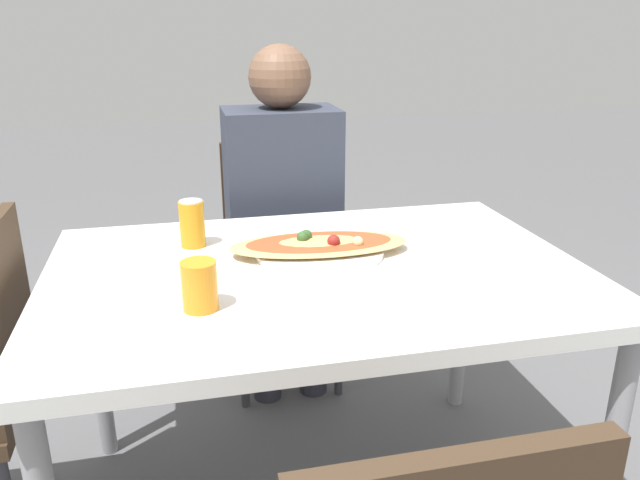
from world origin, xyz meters
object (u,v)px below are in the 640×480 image
Objects in this scene: chair_far_seated at (279,249)px; soda_can at (192,224)px; dining_table at (317,293)px; drink_glass at (200,286)px; pizza_main at (319,246)px; person_seated at (283,199)px.

soda_can is (-0.32, -0.55, 0.30)m from chair_far_seated.
dining_table is 12.32× the size of drink_glass.
pizza_main is at bearing 74.16° from dining_table.
chair_far_seated is 7.01× the size of soda_can.
soda_can reaches higher than pizza_main.
pizza_main is (-0.00, -0.56, 0.03)m from person_seated.
person_seated is at bearing 69.09° from drink_glass.
chair_far_seated is 0.72× the size of person_seated.
person_seated is 2.59× the size of pizza_main.
drink_glass is (-0.32, -0.94, 0.29)m from chair_far_seated.
dining_table is 0.66m from person_seated.
pizza_main is 0.41m from drink_glass.
chair_far_seated is 0.72m from pizza_main.
chair_far_seated is at bearing 71.43° from drink_glass.
drink_glass is at bearing -139.97° from pizza_main.
person_seated is 0.54m from soda_can.
dining_table is 1.48× the size of chair_far_seated.
dining_table is at bearing -105.84° from pizza_main.
chair_far_seated reaches higher than pizza_main.
pizza_main is 4.49× the size of drink_glass.
person_seated is 0.56m from pizza_main.
chair_far_seated reaches higher than dining_table.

